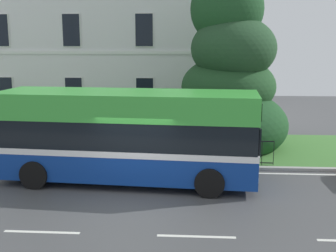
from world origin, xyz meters
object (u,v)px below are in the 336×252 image
at_px(litter_bin, 101,145).
at_px(georgian_townhouse, 123,14).
at_px(evergreen_tree, 229,84).
at_px(single_decker_bus, 128,135).

bearing_deg(litter_bin, georgian_townhouse, 94.96).
height_order(georgian_townhouse, litter_bin, georgian_townhouse).
relative_size(evergreen_tree, litter_bin, 7.49).
xyz_separation_m(georgian_townhouse, evergreen_tree, (6.41, -8.98, -3.76)).
relative_size(georgian_townhouse, evergreen_tree, 1.94).
distance_m(evergreen_tree, litter_bin, 6.49).
height_order(evergreen_tree, litter_bin, evergreen_tree).
bearing_deg(single_decker_bus, evergreen_tree, 57.86).
xyz_separation_m(evergreen_tree, single_decker_bus, (-3.89, -5.25, -1.30)).
height_order(georgian_townhouse, evergreen_tree, georgian_townhouse).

